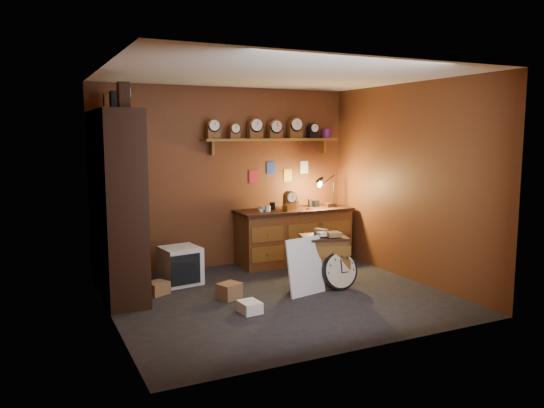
{
  "coord_description": "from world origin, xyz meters",
  "views": [
    {
      "loc": [
        -2.83,
        -5.74,
        2.03
      ],
      "look_at": [
        0.08,
        0.35,
        1.12
      ],
      "focal_mm": 35.0,
      "sensor_mm": 36.0,
      "label": 1
    }
  ],
  "objects_px": {
    "workbench": "(294,233)",
    "big_round_clock": "(340,270)",
    "shelving_unit": "(114,196)",
    "low_cabinet": "(324,258)"
  },
  "relations": [
    {
      "from": "workbench",
      "to": "big_round_clock",
      "type": "height_order",
      "value": "workbench"
    },
    {
      "from": "shelving_unit",
      "to": "workbench",
      "type": "relative_size",
      "value": 1.4
    },
    {
      "from": "low_cabinet",
      "to": "big_round_clock",
      "type": "height_order",
      "value": "low_cabinet"
    },
    {
      "from": "shelving_unit",
      "to": "low_cabinet",
      "type": "distance_m",
      "value": 2.82
    },
    {
      "from": "shelving_unit",
      "to": "low_cabinet",
      "type": "height_order",
      "value": "shelving_unit"
    },
    {
      "from": "big_round_clock",
      "to": "shelving_unit",
      "type": "bearing_deg",
      "value": 158.48
    },
    {
      "from": "workbench",
      "to": "low_cabinet",
      "type": "distance_m",
      "value": 1.31
    },
    {
      "from": "low_cabinet",
      "to": "shelving_unit",
      "type": "bearing_deg",
      "value": 177.22
    },
    {
      "from": "big_round_clock",
      "to": "low_cabinet",
      "type": "bearing_deg",
      "value": 109.61
    },
    {
      "from": "shelving_unit",
      "to": "big_round_clock",
      "type": "relative_size",
      "value": 5.05
    }
  ]
}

